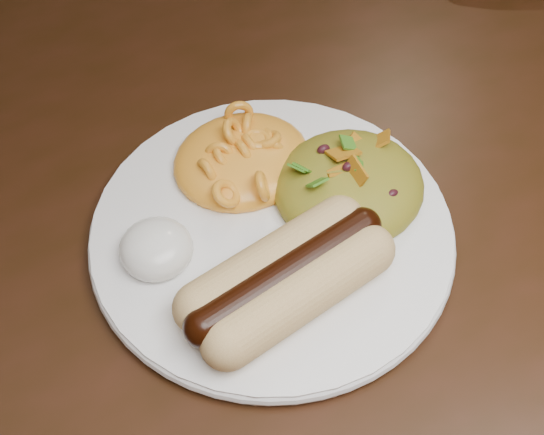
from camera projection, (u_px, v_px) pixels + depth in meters
table at (319, 226)px, 0.61m from camera, size 1.60×0.90×0.75m
plate at (272, 233)px, 0.48m from camera, size 0.29×0.29×0.01m
hotdog at (287, 277)px, 0.44m from camera, size 0.12×0.08×0.03m
mac_and_cheese at (241, 146)px, 0.50m from camera, size 0.10×0.09×0.04m
sour_cream at (155, 243)px, 0.45m from camera, size 0.05×0.05×0.03m
taco_salad at (350, 176)px, 0.48m from camera, size 0.10×0.09×0.04m
fork at (289, 282)px, 0.47m from camera, size 0.02×0.15×0.00m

